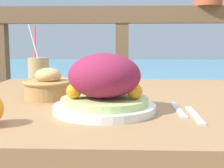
% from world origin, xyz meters
% --- Properties ---
extents(patio_table, '(1.08, 0.96, 0.78)m').
position_xyz_m(patio_table, '(0.00, 0.00, 0.68)').
color(patio_table, '#997047').
rests_on(patio_table, ground_plane).
extents(railing_fence, '(2.80, 0.08, 1.14)m').
position_xyz_m(railing_fence, '(0.00, 0.74, 0.78)').
color(railing_fence, brown).
rests_on(railing_fence, ground_plane).
extents(sea_backdrop, '(12.00, 4.00, 0.57)m').
position_xyz_m(sea_backdrop, '(0.00, 3.24, 0.28)').
color(sea_backdrop, '#568EA8').
rests_on(sea_backdrop, ground_plane).
extents(salad_plate, '(0.27, 0.27, 0.16)m').
position_xyz_m(salad_plate, '(-0.04, -0.19, 0.84)').
color(salad_plate, white).
rests_on(salad_plate, patio_table).
extents(drink_glass, '(0.08, 0.08, 0.24)m').
position_xyz_m(drink_glass, '(-0.30, 0.12, 0.84)').
color(drink_glass, tan).
rests_on(drink_glass, patio_table).
extents(bread_basket, '(0.16, 0.16, 0.10)m').
position_xyz_m(bread_basket, '(-0.23, -0.01, 0.82)').
color(bread_basket, '#AD7F47').
rests_on(bread_basket, patio_table).
extents(fork, '(0.02, 0.18, 0.00)m').
position_xyz_m(fork, '(0.16, -0.17, 0.78)').
color(fork, silver).
rests_on(fork, patio_table).
extents(knife, '(0.02, 0.18, 0.00)m').
position_xyz_m(knife, '(0.19, -0.23, 0.78)').
color(knife, silver).
rests_on(knife, patio_table).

